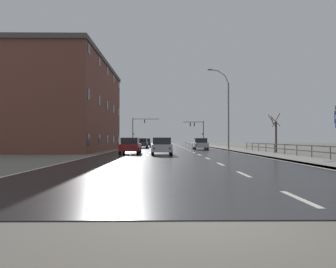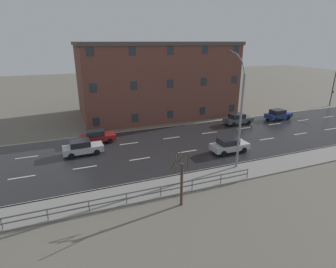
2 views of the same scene
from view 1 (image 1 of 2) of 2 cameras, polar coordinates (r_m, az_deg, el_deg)
ground_plane at (r=53.70m, az=0.20°, el=-2.50°), size 160.00×160.00×0.12m
road_asphalt_strip at (r=65.69m, az=0.04°, el=-2.16°), size 14.00×120.00×0.03m
sidewalk_right at (r=66.34m, az=7.34°, el=-2.09°), size 3.00×120.00×0.12m
guardrail at (r=28.36m, az=21.48°, el=-2.30°), size 0.07×32.02×1.00m
street_lamp_midground at (r=43.64m, az=10.23°, el=4.02°), size 2.81×0.24×10.63m
traffic_signal_right at (r=72.97m, az=5.28°, el=0.94°), size 4.57×0.36×5.51m
traffic_signal_left at (r=74.34m, az=-5.27°, el=1.21°), size 6.03×0.36×6.26m
car_far_left at (r=58.49m, az=-3.91°, el=-1.53°), size 2.02×4.19×1.57m
car_far_right at (r=29.39m, az=-1.09°, el=-2.12°), size 1.90×4.13×1.57m
car_near_left at (r=44.47m, az=5.65°, el=-1.71°), size 1.84×4.10×1.57m
car_mid_centre at (r=31.46m, az=-6.55°, el=-2.04°), size 1.87×4.11×1.57m
car_distant at (r=51.32m, az=-4.58°, el=-1.61°), size 1.88×4.12×1.57m
brick_building at (r=44.73m, az=-19.14°, el=4.58°), size 13.85×23.81×11.32m
bare_tree_mid at (r=37.33m, az=18.21°, el=0.00°), size 1.31×1.35×4.30m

